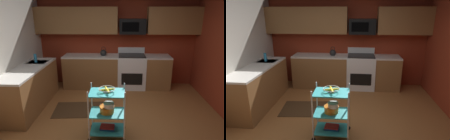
% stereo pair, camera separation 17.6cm
% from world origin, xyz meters
% --- Properties ---
extents(floor, '(4.40, 4.80, 0.04)m').
position_xyz_m(floor, '(0.00, 0.00, -0.02)').
color(floor, '#995B2D').
rests_on(floor, ground).
extents(wall_back, '(4.52, 0.06, 2.60)m').
position_xyz_m(wall_back, '(0.00, 2.43, 1.30)').
color(wall_back, maroon).
rests_on(wall_back, ground).
extents(counter_run, '(3.67, 2.51, 0.92)m').
position_xyz_m(counter_run, '(-0.76, 1.60, 0.46)').
color(counter_run, brown).
rests_on(counter_run, ground).
extents(oven_range, '(0.76, 0.65, 1.10)m').
position_xyz_m(oven_range, '(0.42, 2.10, 0.48)').
color(oven_range, white).
rests_on(oven_range, ground).
extents(upper_cabinets, '(4.40, 0.33, 0.70)m').
position_xyz_m(upper_cabinets, '(-0.09, 2.23, 1.85)').
color(upper_cabinets, brown).
extents(microwave, '(0.70, 0.39, 0.40)m').
position_xyz_m(microwave, '(0.42, 2.21, 1.70)').
color(microwave, black).
extents(rolling_cart, '(0.64, 0.41, 0.91)m').
position_xyz_m(rolling_cart, '(-0.12, -0.15, 0.45)').
color(rolling_cart, silver).
rests_on(rolling_cart, ground).
extents(fruit_bowl, '(0.27, 0.27, 0.07)m').
position_xyz_m(fruit_bowl, '(-0.12, -0.15, 0.88)').
color(fruit_bowl, silver).
rests_on(fruit_bowl, rolling_cart).
extents(mixing_bowl_large, '(0.25, 0.25, 0.11)m').
position_xyz_m(mixing_bowl_large, '(-0.13, -0.15, 0.52)').
color(mixing_bowl_large, orange).
rests_on(mixing_bowl_large, rolling_cart).
extents(mixing_bowl_small, '(0.18, 0.18, 0.08)m').
position_xyz_m(mixing_bowl_small, '(-0.09, -0.18, 0.62)').
color(mixing_bowl_small, silver).
rests_on(mixing_bowl_small, rolling_cart).
extents(book_stack, '(0.26, 0.18, 0.06)m').
position_xyz_m(book_stack, '(-0.12, -0.15, 0.16)').
color(book_stack, '#1E4C8C').
rests_on(book_stack, rolling_cart).
extents(kettle, '(0.21, 0.18, 0.26)m').
position_xyz_m(kettle, '(-0.37, 2.10, 1.00)').
color(kettle, black).
rests_on(kettle, counter_run).
extents(dish_soap_bottle, '(0.06, 0.06, 0.20)m').
position_xyz_m(dish_soap_bottle, '(-1.93, 1.32, 1.02)').
color(dish_soap_bottle, '#2D8CBF').
rests_on(dish_soap_bottle, counter_run).
extents(floor_rug, '(1.15, 0.78, 0.01)m').
position_xyz_m(floor_rug, '(-0.80, 0.72, 0.01)').
color(floor_rug, '#472D19').
rests_on(floor_rug, ground).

